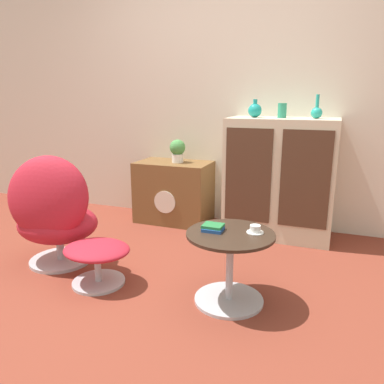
{
  "coord_description": "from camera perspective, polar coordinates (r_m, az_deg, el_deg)",
  "views": [
    {
      "loc": [
        1.03,
        -1.9,
        1.23
      ],
      "look_at": [
        0.08,
        0.6,
        0.55
      ],
      "focal_mm": 35.0,
      "sensor_mm": 36.0,
      "label": 1
    }
  ],
  "objects": [
    {
      "name": "ground_plane",
      "position": [
        2.48,
        -6.81,
        -15.51
      ],
      "size": [
        12.0,
        12.0,
        0.0
      ],
      "primitive_type": "plane",
      "color": "brown"
    },
    {
      "name": "wall_back",
      "position": [
        3.73,
        5.1,
        15.32
      ],
      "size": [
        6.4,
        0.06,
        2.6
      ],
      "color": "beige",
      "rests_on": "ground_plane"
    },
    {
      "name": "sideboard",
      "position": [
        3.42,
        13.2,
        2.06
      ],
      "size": [
        0.93,
        0.49,
        1.05
      ],
      "color": "beige",
      "rests_on": "ground_plane"
    },
    {
      "name": "tv_console",
      "position": [
        3.76,
        -2.76,
        0.02
      ],
      "size": [
        0.72,
        0.45,
        0.61
      ],
      "color": "brown",
      "rests_on": "ground_plane"
    },
    {
      "name": "egg_chair",
      "position": [
        2.92,
        -20.38,
        -2.89
      ],
      "size": [
        0.71,
        0.68,
        0.86
      ],
      "color": "#B7B7BC",
      "rests_on": "ground_plane"
    },
    {
      "name": "ottoman",
      "position": [
        2.61,
        -14.28,
        -9.21
      ],
      "size": [
        0.46,
        0.39,
        0.29
      ],
      "color": "#B7B7BC",
      "rests_on": "ground_plane"
    },
    {
      "name": "coffee_table",
      "position": [
        2.31,
        5.77,
        -10.68
      ],
      "size": [
        0.53,
        0.53,
        0.45
      ],
      "color": "#B7B7BC",
      "rests_on": "ground_plane"
    },
    {
      "name": "vase_leftmost",
      "position": [
        3.39,
        9.56,
        12.19
      ],
      "size": [
        0.12,
        0.12,
        0.16
      ],
      "color": "teal",
      "rests_on": "sideboard"
    },
    {
      "name": "vase_inner_left",
      "position": [
        3.35,
        13.58,
        11.98
      ],
      "size": [
        0.07,
        0.07,
        0.12
      ],
      "color": "#2D8E6B",
      "rests_on": "sideboard"
    },
    {
      "name": "vase_inner_right",
      "position": [
        3.32,
        18.46,
        11.52
      ],
      "size": [
        0.09,
        0.09,
        0.2
      ],
      "color": "teal",
      "rests_on": "sideboard"
    },
    {
      "name": "potted_plant",
      "position": [
        3.66,
        -2.22,
        6.45
      ],
      "size": [
        0.15,
        0.15,
        0.22
      ],
      "color": "silver",
      "rests_on": "tv_console"
    },
    {
      "name": "teacup",
      "position": [
        2.25,
        9.61,
        -5.71
      ],
      "size": [
        0.1,
        0.1,
        0.05
      ],
      "color": "white",
      "rests_on": "coffee_table"
    },
    {
      "name": "book_stack",
      "position": [
        2.26,
        3.23,
        -5.44
      ],
      "size": [
        0.13,
        0.12,
        0.04
      ],
      "color": "#1E478C",
      "rests_on": "coffee_table"
    }
  ]
}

